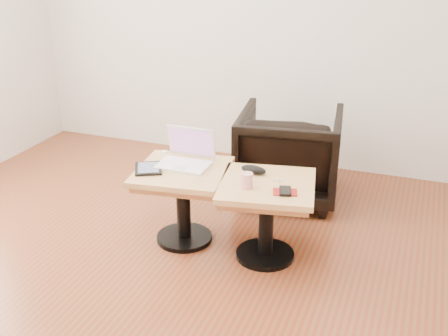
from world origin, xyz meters
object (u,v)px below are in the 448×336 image
(side_table_right, at_px, (267,202))
(laptop, at_px, (186,157))
(armchair, at_px, (289,154))
(striped_cup, at_px, (247,181))
(side_table_left, at_px, (183,187))

(side_table_right, height_order, laptop, laptop)
(side_table_right, distance_m, laptop, 0.62)
(armchair, bearing_deg, laptop, 51.23)
(laptop, xyz_separation_m, armchair, (0.50, 0.83, -0.22))
(laptop, bearing_deg, armchair, 58.21)
(striped_cup, relative_size, armchair, 0.12)
(side_table_left, bearing_deg, side_table_right, -8.82)
(side_table_right, bearing_deg, side_table_left, 167.75)
(armchair, bearing_deg, striped_cup, 81.89)
(side_table_right, xyz_separation_m, laptop, (-0.59, 0.10, 0.18))
(laptop, distance_m, armchair, 0.99)
(laptop, distance_m, striped_cup, 0.54)
(laptop, height_order, armchair, laptop)
(side_table_left, distance_m, striped_cup, 0.53)
(striped_cup, height_order, armchair, armchair)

